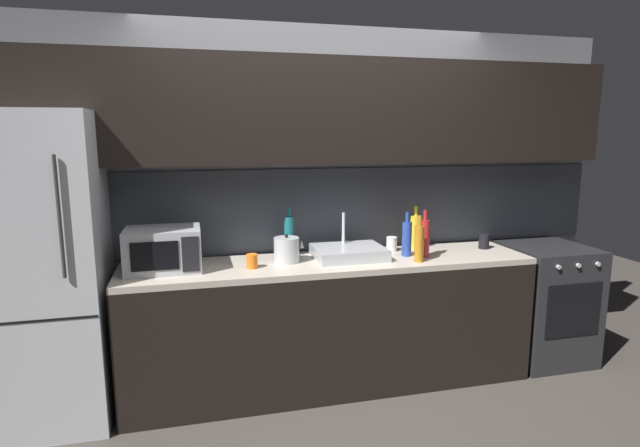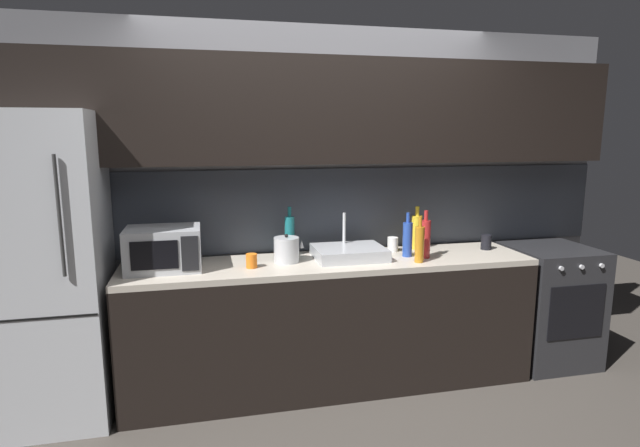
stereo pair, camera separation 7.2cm
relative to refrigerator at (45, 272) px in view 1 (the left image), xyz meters
name	(u,v)px [view 1 (the left image)]	position (x,y,z in m)	size (l,w,h in m)	color
back_wall	(321,162)	(1.77, 0.30, 0.61)	(4.52, 0.44, 2.50)	slate
counter_run	(331,323)	(1.77, 0.00, -0.49)	(2.78, 0.60, 0.90)	black
refrigerator	(45,272)	(0.00, 0.00, 0.00)	(0.68, 0.69, 1.89)	#B7BABF
oven_range	(545,303)	(3.50, 0.00, -0.49)	(0.60, 0.62, 0.90)	#232326
microwave	(163,249)	(0.68, 0.02, 0.09)	(0.46, 0.35, 0.27)	#A8AAAF
sink_basin	(349,252)	(1.91, 0.03, 0.00)	(0.48, 0.38, 0.30)	#ADAFB5
kettle	(287,250)	(1.47, 0.03, 0.04)	(0.20, 0.17, 0.19)	#B7BABF
wine_bottle_red	(424,238)	(2.42, -0.07, 0.09)	(0.07, 0.07, 0.33)	#A82323
wine_bottle_teal	(289,236)	(1.52, 0.20, 0.10)	(0.07, 0.07, 0.35)	#19666B
wine_bottle_yellow	(415,231)	(2.48, 0.20, 0.09)	(0.08, 0.08, 0.32)	gold
wine_bottle_blue	(407,238)	(2.32, -0.01, 0.08)	(0.07, 0.07, 0.31)	#234299
wine_bottle_amber	(419,243)	(2.33, -0.18, 0.08)	(0.06, 0.06, 0.31)	#B27019
mug_white	(392,244)	(2.28, 0.16, 0.01)	(0.08, 0.08, 0.10)	silver
mug_dark	(484,241)	(2.98, 0.06, 0.01)	(0.08, 0.08, 0.11)	black
mug_orange	(252,261)	(1.22, -0.07, 0.00)	(0.07, 0.07, 0.09)	orange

